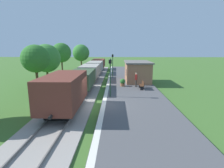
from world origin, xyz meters
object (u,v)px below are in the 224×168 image
freight_train (89,72)px  person_waiting (136,79)px  station_hut (137,71)px  bench_down_platform (134,73)px  bench_near_hut (142,85)px  tree_trackside_far (46,58)px  potted_planter (123,82)px  tree_field_distant (81,53)px  lamp_post_near (110,70)px  lamp_post_far (113,61)px  tree_trackside_mid (35,59)px  tree_field_left (61,53)px

freight_train → person_waiting: bearing=-32.7°
station_hut → bench_down_platform: station_hut is taller
bench_near_hut → tree_trackside_far: tree_trackside_far is taller
potted_planter → tree_field_distant: tree_field_distant is taller
potted_planter → lamp_post_near: (-1.36, -4.81, 2.08)m
lamp_post_far → tree_trackside_mid: tree_trackside_mid is taller
station_hut → bench_near_hut: size_ratio=3.87×
lamp_post_near → tree_trackside_mid: (-7.93, 2.04, 0.95)m
bench_down_platform → tree_trackside_mid: size_ratio=0.29×
person_waiting → bench_near_hut: bearing=130.4°
tree_trackside_mid → tree_trackside_far: size_ratio=0.97×
lamp_post_far → bench_down_platform: bearing=14.1°
person_waiting → lamp_post_near: (-2.97, -4.50, 1.62)m
potted_planter → lamp_post_far: 7.56m
person_waiting → tree_trackside_far: size_ratio=0.32×
bench_near_hut → bench_down_platform: (0.00, 9.51, 0.00)m
bench_near_hut → tree_field_left: tree_field_left is taller
freight_train → lamp_post_near: lamp_post_near is taller
person_waiting → potted_planter: (-1.61, 0.31, -0.46)m
freight_train → station_hut: station_hut is taller
tree_trackside_far → potted_planter: bearing=-15.4°
station_hut → tree_field_distant: tree_field_distant is taller
station_hut → potted_planter: 4.09m
lamp_post_near → tree_field_distant: bearing=107.6°
person_waiting → tree_trackside_mid: (-10.90, -2.47, 2.56)m
potted_planter → tree_trackside_mid: 10.16m
bench_down_platform → potted_planter: (-2.16, -8.02, 0.00)m
bench_near_hut → tree_field_left: 18.62m
bench_near_hut → person_waiting: size_ratio=0.88×
lamp_post_far → freight_train: bearing=-133.6°
person_waiting → tree_field_distant: tree_field_distant is taller
station_hut → tree_field_left: (-13.01, 8.08, 2.32)m
station_hut → lamp_post_far: size_ratio=1.57×
potted_planter → tree_field_distant: (-8.37, 17.29, 3.06)m
tree_field_left → potted_planter: bearing=-46.5°
potted_planter → tree_field_left: (-10.85, 11.43, 3.25)m
tree_trackside_mid → tree_trackside_far: bearing=100.6°
lamp_post_far → tree_trackside_far: (-8.99, -4.30, 0.67)m
bench_near_hut → tree_trackside_far: bearing=160.9°
freight_train → bench_down_platform: (6.80, 4.32, -0.74)m
station_hut → tree_field_distant: 17.61m
freight_train → tree_trackside_mid: size_ratio=6.22×
bench_down_platform → lamp_post_near: (-3.52, -12.84, 2.08)m
tree_trackside_mid → lamp_post_far: bearing=51.3°
tree_trackside_mid → lamp_post_near: bearing=-14.4°
bench_down_platform → tree_trackside_mid: bearing=-136.7°
bench_down_platform → potted_planter: bearing=-105.1°
tree_field_distant → tree_trackside_far: bearing=-97.8°
tree_trackside_far → tree_field_distant: bearing=82.2°
potted_planter → tree_trackside_far: bearing=164.6°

